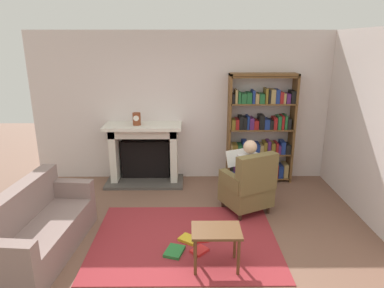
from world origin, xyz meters
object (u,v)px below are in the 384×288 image
object	(u,v)px
seated_reader	(245,171)
side_table	(216,236)
armchair_reading	(249,186)
sofa_floral	(38,229)
bookshelf	(261,131)
mantel_clock	(137,119)
fireplace	(145,151)

from	to	relation	value
seated_reader	side_table	world-z (taller)	seated_reader
armchair_reading	sofa_floral	bearing A→B (deg)	-5.49
seated_reader	side_table	xyz separation A→B (m)	(-0.54, -1.43, -0.21)
sofa_floral	bookshelf	bearing A→B (deg)	-48.91
seated_reader	sofa_floral	world-z (taller)	seated_reader
armchair_reading	seated_reader	world-z (taller)	seated_reader
mantel_clock	side_table	distance (m)	2.85
mantel_clock	seated_reader	world-z (taller)	mantel_clock
bookshelf	seated_reader	world-z (taller)	bookshelf
mantel_clock	bookshelf	world-z (taller)	bookshelf
sofa_floral	side_table	world-z (taller)	sofa_floral
mantel_clock	seated_reader	distance (m)	2.12
bookshelf	armchair_reading	world-z (taller)	bookshelf
fireplace	sofa_floral	size ratio (longest dim) A/B	0.80
side_table	sofa_floral	bearing A→B (deg)	172.20
bookshelf	side_table	size ratio (longest dim) A/B	3.54
side_table	armchair_reading	bearing A→B (deg)	65.90
fireplace	armchair_reading	distance (m)	2.11
bookshelf	side_table	world-z (taller)	bookshelf
fireplace	bookshelf	xyz separation A→B (m)	(2.12, 0.03, 0.37)
seated_reader	mantel_clock	bearing A→B (deg)	-56.26
bookshelf	mantel_clock	bearing A→B (deg)	-176.52
mantel_clock	side_table	bearing A→B (deg)	-63.49
mantel_clock	armchair_reading	size ratio (longest dim) A/B	0.23
fireplace	side_table	bearing A→B (deg)	-66.26
fireplace	bookshelf	world-z (taller)	bookshelf
mantel_clock	side_table	size ratio (longest dim) A/B	0.39
bookshelf	armchair_reading	bearing A→B (deg)	-107.76
seated_reader	fireplace	bearing A→B (deg)	-60.19
fireplace	seated_reader	size ratio (longest dim) A/B	1.23
fireplace	sofa_floral	distance (m)	2.49
fireplace	armchair_reading	bearing A→B (deg)	-35.72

